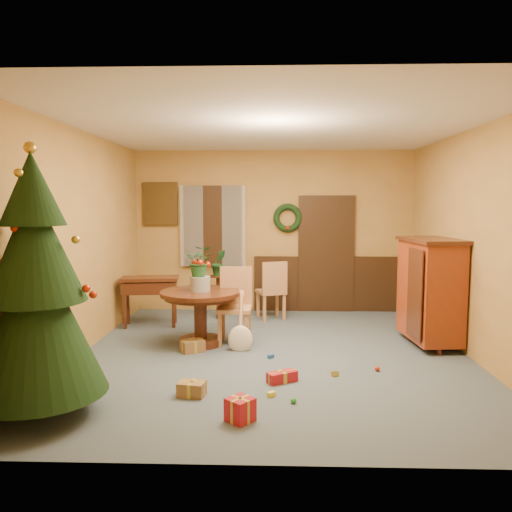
{
  "coord_description": "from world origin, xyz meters",
  "views": [
    {
      "loc": [
        -0.03,
        -6.3,
        1.95
      ],
      "look_at": [
        -0.24,
        0.4,
        1.25
      ],
      "focal_mm": 35.0,
      "sensor_mm": 36.0,
      "label": 1
    }
  ],
  "objects_px": {
    "dining_table": "(200,307)",
    "christmas_tree": "(36,289)",
    "chair_near": "(235,302)",
    "writing_desk": "(150,289)",
    "sideboard": "(430,288)"
  },
  "relations": [
    {
      "from": "dining_table",
      "to": "christmas_tree",
      "type": "bearing_deg",
      "value": -115.62
    },
    {
      "from": "chair_near",
      "to": "christmas_tree",
      "type": "xyz_separation_m",
      "value": [
        -1.61,
        -2.53,
        0.62
      ]
    },
    {
      "from": "writing_desk",
      "to": "sideboard",
      "type": "bearing_deg",
      "value": -12.8
    },
    {
      "from": "dining_table",
      "to": "writing_desk",
      "type": "relative_size",
      "value": 1.17
    },
    {
      "from": "chair_near",
      "to": "writing_desk",
      "type": "xyz_separation_m",
      "value": [
        -1.43,
        0.89,
        0.03
      ]
    },
    {
      "from": "christmas_tree",
      "to": "sideboard",
      "type": "relative_size",
      "value": 1.68
    },
    {
      "from": "chair_near",
      "to": "writing_desk",
      "type": "height_order",
      "value": "chair_near"
    },
    {
      "from": "dining_table",
      "to": "sideboard",
      "type": "distance_m",
      "value": 3.18
    },
    {
      "from": "dining_table",
      "to": "chair_near",
      "type": "distance_m",
      "value": 0.5
    },
    {
      "from": "dining_table",
      "to": "chair_near",
      "type": "relative_size",
      "value": 1.04
    },
    {
      "from": "sideboard",
      "to": "writing_desk",
      "type": "bearing_deg",
      "value": 167.2
    },
    {
      "from": "chair_near",
      "to": "sideboard",
      "type": "relative_size",
      "value": 0.71
    },
    {
      "from": "chair_near",
      "to": "christmas_tree",
      "type": "distance_m",
      "value": 3.06
    },
    {
      "from": "christmas_tree",
      "to": "writing_desk",
      "type": "xyz_separation_m",
      "value": [
        0.18,
        3.42,
        -0.59
      ]
    },
    {
      "from": "dining_table",
      "to": "sideboard",
      "type": "bearing_deg",
      "value": 2.05
    }
  ]
}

